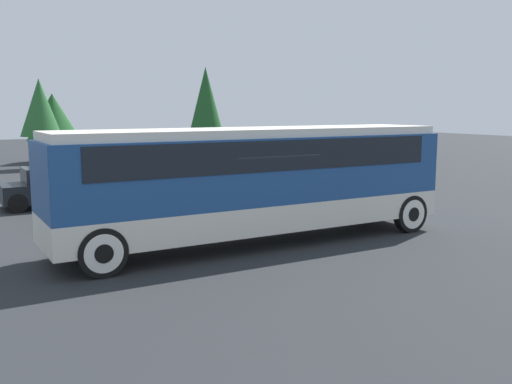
# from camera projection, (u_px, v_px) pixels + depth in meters

# --- Properties ---
(ground_plane) EXTENTS (120.00, 120.00, 0.00)m
(ground_plane) POSITION_uv_depth(u_px,v_px,m) (256.00, 243.00, 15.81)
(ground_plane) COLOR #26282B
(tour_bus) EXTENTS (11.26, 2.53, 3.17)m
(tour_bus) POSITION_uv_depth(u_px,v_px,m) (259.00, 174.00, 15.57)
(tour_bus) COLOR silver
(tour_bus) RESTS_ON ground_plane
(parked_car_near) EXTENTS (4.14, 1.88, 1.50)m
(parked_car_near) POSITION_uv_depth(u_px,v_px,m) (58.00, 187.00, 21.65)
(parked_car_near) COLOR black
(parked_car_near) RESTS_ON ground_plane
(parked_car_mid) EXTENTS (4.08, 1.96, 1.37)m
(parked_car_mid) POSITION_uv_depth(u_px,v_px,m) (129.00, 199.00, 19.05)
(parked_car_mid) COLOR maroon
(parked_car_mid) RESTS_ON ground_plane
(parked_car_far) EXTENTS (4.61, 1.97, 1.39)m
(parked_car_far) POSITION_uv_depth(u_px,v_px,m) (293.00, 179.00, 24.57)
(parked_car_far) COLOR #2D5638
(parked_car_far) RESTS_ON ground_plane
(tree_left) EXTENTS (3.58, 3.58, 4.70)m
(tree_left) POSITION_uv_depth(u_px,v_px,m) (53.00, 117.00, 39.05)
(tree_left) COLOR brown
(tree_left) RESTS_ON ground_plane
(tree_center) EXTENTS (2.43, 2.43, 5.48)m
(tree_center) POSITION_uv_depth(u_px,v_px,m) (40.00, 108.00, 34.62)
(tree_center) COLOR brown
(tree_center) RESTS_ON ground_plane
(tree_right) EXTENTS (2.36, 2.36, 6.41)m
(tree_right) POSITION_uv_depth(u_px,v_px,m) (206.00, 102.00, 38.07)
(tree_right) COLOR brown
(tree_right) RESTS_ON ground_plane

